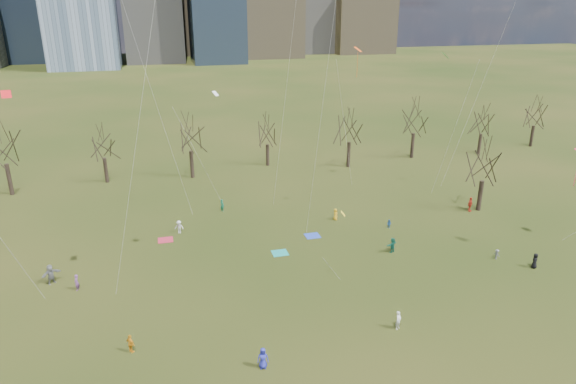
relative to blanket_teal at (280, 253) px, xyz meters
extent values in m
plane|color=black|center=(0.57, -13.07, -0.01)|extent=(500.00, 500.00, 0.00)
cube|color=#726347|center=(5.57, 226.93, 23.98)|extent=(30.00, 30.00, 48.00)
cube|color=#726347|center=(95.57, 211.93, 13.98)|extent=(30.00, 28.00, 28.00)
cylinder|color=black|center=(-30.43, 25.93, 2.12)|extent=(0.55, 0.55, 4.28)
cylinder|color=black|center=(-18.43, 27.93, 1.79)|extent=(0.52, 0.52, 3.60)
cylinder|color=black|center=(-6.43, 26.93, 2.01)|extent=(0.54, 0.54, 4.05)
cylinder|color=black|center=(5.57, 29.93, 1.67)|extent=(0.51, 0.51, 3.38)
cylinder|color=black|center=(17.57, 25.93, 1.97)|extent=(0.54, 0.54, 3.96)
cylinder|color=black|center=(29.57, 27.93, 2.05)|extent=(0.54, 0.54, 4.14)
cylinder|color=black|center=(41.57, 26.93, 1.74)|extent=(0.52, 0.52, 3.51)
cylinder|color=black|center=(53.57, 28.93, 1.85)|extent=(0.53, 0.53, 3.74)
cylinder|color=black|center=(26.57, 4.93, 1.90)|extent=(0.53, 0.53, 3.83)
cube|color=teal|center=(0.00, 0.00, 0.00)|extent=(1.60, 1.50, 0.03)
cube|color=blue|center=(4.47, 3.07, 0.00)|extent=(1.60, 1.50, 0.03)
cube|color=#B3233A|center=(-11.21, 6.18, 0.00)|extent=(1.60, 1.50, 0.03)
imported|color=#292EB2|center=(-5.46, -16.77, 0.79)|extent=(0.85, 0.62, 1.61)
imported|color=white|center=(5.77, -15.00, 0.76)|extent=(0.68, 0.63, 1.55)
imported|color=slate|center=(20.60, -6.86, 0.51)|extent=(0.57, 0.76, 1.05)
imported|color=orange|center=(-14.41, -12.61, 0.73)|extent=(0.83, 0.90, 1.48)
imported|color=#176954|center=(11.20, -2.77, 0.79)|extent=(1.54, 1.09, 1.60)
imported|color=black|center=(22.97, -9.41, 0.75)|extent=(0.88, 0.87, 1.54)
imported|color=#7D468D|center=(-19.22, -2.29, 0.75)|extent=(0.49, 0.63, 1.52)
imported|color=#275EAA|center=(13.49, 2.76, 0.51)|extent=(0.59, 0.64, 1.04)
imported|color=silver|center=(-9.61, 7.65, 0.73)|extent=(1.08, 0.81, 1.48)
imported|color=red|center=(25.29, 4.86, 0.89)|extent=(1.14, 0.94, 1.82)
imported|color=slate|center=(-21.59, -0.47, 0.93)|extent=(1.77, 1.44, 1.89)
imported|color=yellow|center=(8.43, 6.63, 0.69)|extent=(0.60, 0.77, 1.41)
imported|color=#1A7554|center=(-4.08, 12.81, 0.76)|extent=(0.63, 0.68, 1.55)
cylinder|color=silver|center=(3.52, -1.56, 13.58)|extent=(0.66, 5.62, 24.40)
cylinder|color=#F71B41|center=(27.86, -7.31, 8.79)|extent=(0.04, 0.04, 3.15)
cylinder|color=silver|center=(-13.06, -8.14, 12.99)|extent=(5.16, 3.68, 23.22)
cylinder|color=silver|center=(2.08, 5.35, 15.57)|extent=(0.77, 9.17, 28.37)
plane|color=green|center=(21.99, 8.48, 18.38)|extent=(0.99, 1.16, 0.64)
cylinder|color=silver|center=(22.66, 6.14, 9.88)|extent=(1.35, 4.69, 17.00)
cylinder|color=silver|center=(-10.60, 7.07, 13.23)|extent=(5.38, 4.22, 23.69)
plane|color=#FF5B15|center=(13.45, 14.14, 18.79)|extent=(1.34, 1.35, 0.56)
cylinder|color=silver|center=(10.25, 9.21, 10.09)|extent=(6.43, 9.87, 17.41)
cylinder|color=#FF5B15|center=(13.45, 14.14, 16.98)|extent=(0.04, 0.04, 3.00)
plane|color=yellow|center=(3.19, -8.96, 7.63)|extent=(0.58, 0.67, 0.44)
cylinder|color=silver|center=(1.12, -12.50, 4.51)|extent=(4.17, 7.09, 6.25)
plane|color=red|center=(-21.24, -5.46, 18.00)|extent=(1.10, 1.01, 0.45)
cylinder|color=silver|center=(27.11, 7.22, 17.06)|extent=(4.99, 6.82, 31.35)
plane|color=white|center=(-4.19, 13.05, 14.38)|extent=(1.00, 0.96, 0.51)
cylinder|color=silver|center=(-6.79, 9.63, 7.88)|extent=(5.22, 6.86, 13.01)
camera|label=1|loc=(-11.42, -45.73, 24.02)|focal=32.00mm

